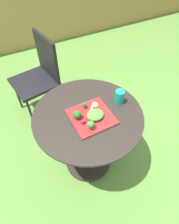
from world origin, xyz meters
TOP-DOWN VIEW (x-y plane):
  - ground_plane at (0.00, 0.00)m, footprint 12.00×12.00m
  - bamboo_fence at (0.00, 2.47)m, footprint 8.00×0.08m
  - patio_table at (0.00, 0.00)m, footprint 0.81×0.81m
  - patio_chair at (-0.10, 0.91)m, footprint 0.50×0.50m
  - salad_plate at (0.01, -0.04)m, footprint 0.29×0.29m
  - drinking_glass at (0.27, 0.00)m, footprint 0.07×0.07m
  - fork at (0.03, 0.01)m, footprint 0.12×0.12m
  - lettuce_mound at (0.03, -0.06)m, footprint 0.12×0.11m
  - broccoli_floret_0 at (-0.09, -0.01)m, footprint 0.06×0.06m
  - broccoli_floret_1 at (0.00, 0.06)m, footprint 0.04×0.04m
  - broccoli_floret_2 at (-0.04, -0.13)m, footprint 0.05×0.05m
  - cucumber_slice_0 at (0.08, 0.04)m, footprint 0.05×0.05m
  - beet_chunk_0 at (-0.07, -0.07)m, footprint 0.03×0.03m

SIDE VIEW (x-z plane):
  - ground_plane at x=0.00m, z-range 0.00..0.00m
  - patio_table at x=0.00m, z-range 0.07..0.78m
  - patio_chair at x=-0.10m, z-range 0.08..0.98m
  - salad_plate at x=0.01m, z-range 0.71..0.73m
  - fork at x=0.03m, z-range 0.73..0.73m
  - cucumber_slice_0 at x=0.08m, z-range 0.73..0.73m
  - beet_chunk_0 at x=-0.07m, z-range 0.73..0.75m
  - bamboo_fence at x=0.00m, z-range 0.00..1.49m
  - lettuce_mound at x=0.03m, z-range 0.73..0.77m
  - broccoli_floret_1 at x=0.00m, z-range 0.73..0.79m
  - drinking_glass at x=0.27m, z-range 0.71..0.81m
  - broccoli_floret_0 at x=-0.09m, z-range 0.73..0.80m
  - broccoli_floret_2 at x=-0.04m, z-range 0.73..0.80m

